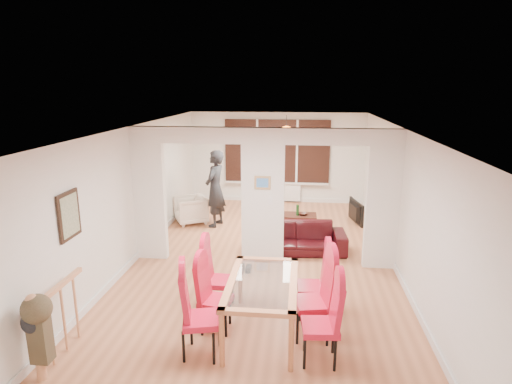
% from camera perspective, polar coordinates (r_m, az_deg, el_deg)
% --- Properties ---
extents(floor, '(5.00, 9.00, 0.01)m').
position_cam_1_polar(floor, '(8.45, 0.89, -9.24)').
color(floor, '#B9724A').
rests_on(floor, ground).
extents(room_walls, '(5.00, 9.00, 2.60)m').
position_cam_1_polar(room_walls, '(8.03, 0.92, -0.68)').
color(room_walls, silver).
rests_on(room_walls, floor).
extents(divider_wall, '(5.00, 0.18, 2.60)m').
position_cam_1_polar(divider_wall, '(8.03, 0.92, -0.68)').
color(divider_wall, white).
rests_on(divider_wall, floor).
extents(bay_window_blinds, '(3.00, 0.08, 1.80)m').
position_cam_1_polar(bay_window_blinds, '(12.33, 2.82, 5.46)').
color(bay_window_blinds, black).
rests_on(bay_window_blinds, room_walls).
extents(radiator, '(1.40, 0.08, 0.50)m').
position_cam_1_polar(radiator, '(12.53, 2.74, -0.00)').
color(radiator, white).
rests_on(radiator, floor).
extents(pendant_light, '(0.36, 0.36, 0.36)m').
position_cam_1_polar(pendant_light, '(11.10, 4.07, 7.87)').
color(pendant_light, orange).
rests_on(pendant_light, room_walls).
extents(stair_newel, '(0.40, 1.20, 1.10)m').
position_cam_1_polar(stair_newel, '(6.09, -24.58, -14.65)').
color(stair_newel, tan).
rests_on(stair_newel, floor).
extents(wall_poster, '(0.04, 0.52, 0.67)m').
position_cam_1_polar(wall_poster, '(6.44, -23.66, -2.86)').
color(wall_poster, gray).
rests_on(wall_poster, room_walls).
extents(pillar_photo, '(0.30, 0.03, 0.25)m').
position_cam_1_polar(pillar_photo, '(7.86, 0.87, 1.25)').
color(pillar_photo, '#4C8CD8').
rests_on(pillar_photo, divider_wall).
extents(dining_table, '(0.93, 1.66, 0.78)m').
position_cam_1_polar(dining_table, '(6.07, 0.84, -15.08)').
color(dining_table, '#B46B42').
rests_on(dining_table, floor).
extents(dining_chair_la, '(0.55, 0.55, 1.15)m').
position_cam_1_polar(dining_chair_la, '(5.59, -7.32, -15.76)').
color(dining_chair_la, red).
rests_on(dining_chair_la, floor).
extents(dining_chair_lb, '(0.48, 0.48, 1.03)m').
position_cam_1_polar(dining_chair_lb, '(6.10, -5.40, -13.63)').
color(dining_chair_lb, red).
rests_on(dining_chair_lb, floor).
extents(dining_chair_lc, '(0.44, 0.44, 1.06)m').
position_cam_1_polar(dining_chair_lc, '(6.62, -4.96, -11.15)').
color(dining_chair_lc, red).
rests_on(dining_chair_lc, floor).
extents(dining_chair_ra, '(0.48, 0.48, 1.11)m').
position_cam_1_polar(dining_chair_ra, '(5.50, 8.56, -16.62)').
color(dining_chair_ra, red).
rests_on(dining_chair_ra, floor).
extents(dining_chair_rb, '(0.56, 0.56, 1.19)m').
position_cam_1_polar(dining_chair_rb, '(5.94, 7.61, -13.69)').
color(dining_chair_rb, red).
rests_on(dining_chair_rb, floor).
extents(dining_chair_rc, '(0.45, 0.45, 1.08)m').
position_cam_1_polar(dining_chair_rc, '(6.45, 7.53, -11.81)').
color(dining_chair_rc, red).
rests_on(dining_chair_rc, floor).
extents(sofa, '(2.08, 0.93, 0.59)m').
position_cam_1_polar(sofa, '(8.87, 5.34, -6.08)').
color(sofa, black).
rests_on(sofa, floor).
extents(armchair, '(0.98, 0.98, 0.67)m').
position_cam_1_polar(armchair, '(10.74, -8.69, -2.36)').
color(armchair, silver).
rests_on(armchair, floor).
extents(person, '(0.76, 0.59, 1.86)m').
position_cam_1_polar(person, '(10.30, -5.46, 0.45)').
color(person, black).
rests_on(person, floor).
extents(television, '(0.96, 0.33, 0.55)m').
position_cam_1_polar(television, '(10.94, 12.71, -2.58)').
color(television, black).
rests_on(television, floor).
extents(coffee_table, '(1.17, 0.85, 0.24)m').
position_cam_1_polar(coffee_table, '(10.63, 5.20, -3.62)').
color(coffee_table, '#341912').
rests_on(coffee_table, floor).
extents(bottle, '(0.07, 0.07, 0.28)m').
position_cam_1_polar(bottle, '(10.49, 5.56, -2.37)').
color(bottle, '#143F19').
rests_on(bottle, coffee_table).
extents(bowl, '(0.22, 0.22, 0.05)m').
position_cam_1_polar(bowl, '(10.57, 6.30, -2.92)').
color(bowl, '#341912').
rests_on(bowl, coffee_table).
extents(shoes, '(0.22, 0.24, 0.09)m').
position_cam_1_polar(shoes, '(8.02, -1.49, -10.21)').
color(shoes, black).
rests_on(shoes, floor).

